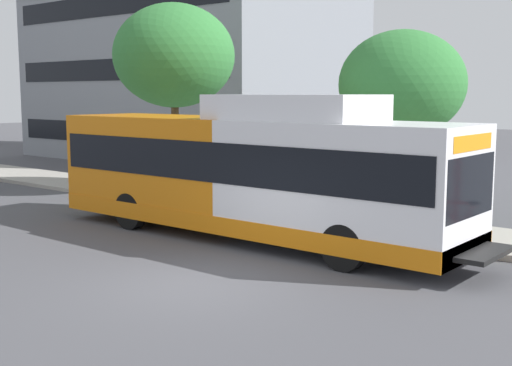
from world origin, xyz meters
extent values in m
cube|color=#A8A399|center=(7.00, 6.00, 0.07)|extent=(3.00, 56.00, 0.14)
cube|color=white|center=(3.71, -0.99, 1.69)|extent=(2.54, 5.80, 2.73)
cube|color=orange|center=(3.71, 4.81, 1.69)|extent=(2.54, 5.80, 2.73)
cube|color=orange|center=(3.71, 1.91, 0.54)|extent=(2.57, 11.60, 0.44)
cube|color=black|center=(3.71, 1.91, 2.05)|extent=(2.58, 11.25, 0.96)
cube|color=black|center=(3.71, -3.85, 1.85)|extent=(2.34, 0.10, 1.24)
cube|color=orange|center=(3.71, -3.86, 2.72)|extent=(1.90, 0.08, 0.32)
cube|color=white|center=(3.71, 0.46, 3.35)|extent=(2.16, 4.06, 0.60)
cube|color=black|center=(3.71, -4.24, 0.55)|extent=(1.78, 0.60, 0.10)
cylinder|color=black|center=(2.58, -1.69, 0.50)|extent=(0.30, 1.00, 1.00)
cylinder|color=black|center=(4.84, -1.69, 0.50)|extent=(0.30, 1.00, 1.00)
cylinder|color=black|center=(2.58, 5.10, 0.50)|extent=(0.30, 1.00, 1.00)
cylinder|color=black|center=(4.84, 5.10, 0.50)|extent=(0.30, 1.00, 1.00)
cylinder|color=#4C3823|center=(8.08, -0.09, 1.37)|extent=(0.28, 0.28, 2.47)
ellipsoid|color=#337A38|center=(8.08, -0.09, 3.93)|extent=(3.54, 3.54, 3.01)
cylinder|color=#4C3823|center=(8.01, 8.98, 1.76)|extent=(0.28, 0.28, 3.24)
ellipsoid|color=#337A38|center=(8.01, 8.98, 5.03)|extent=(4.41, 4.41, 3.75)
cube|color=black|center=(18.58, 18.70, 1.63)|extent=(11.27, 16.03, 1.10)
cube|color=black|center=(18.58, 18.70, 4.88)|extent=(11.27, 16.03, 1.10)
cube|color=black|center=(18.58, 18.70, 8.14)|extent=(11.27, 16.03, 1.10)
camera|label=1|loc=(-9.02, -8.83, 3.68)|focal=46.62mm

